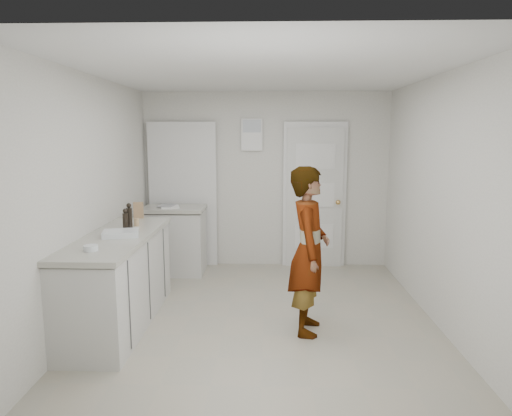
{
  "coord_description": "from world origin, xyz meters",
  "views": [
    {
      "loc": [
        0.06,
        -4.55,
        1.91
      ],
      "look_at": [
        -0.09,
        0.4,
        1.1
      ],
      "focal_mm": 32.0,
      "sensor_mm": 36.0,
      "label": 1
    }
  ],
  "objects_px": {
    "spice_jar": "(137,222)",
    "oil_cruet_a": "(125,220)",
    "egg_bowl": "(91,248)",
    "person": "(309,251)",
    "cake_mix_box": "(138,210)",
    "baking_dish": "(121,234)",
    "oil_cruet_b": "(129,216)"
  },
  "relations": [
    {
      "from": "spice_jar",
      "to": "oil_cruet_a",
      "type": "relative_size",
      "value": 0.37
    },
    {
      "from": "spice_jar",
      "to": "egg_bowl",
      "type": "height_order",
      "value": "spice_jar"
    },
    {
      "from": "person",
      "to": "cake_mix_box",
      "type": "height_order",
      "value": "person"
    },
    {
      "from": "egg_bowl",
      "to": "baking_dish",
      "type": "bearing_deg",
      "value": 81.8
    },
    {
      "from": "oil_cruet_b",
      "to": "person",
      "type": "bearing_deg",
      "value": -12.67
    },
    {
      "from": "oil_cruet_a",
      "to": "egg_bowl",
      "type": "relative_size",
      "value": 1.83
    },
    {
      "from": "person",
      "to": "egg_bowl",
      "type": "height_order",
      "value": "person"
    },
    {
      "from": "cake_mix_box",
      "to": "baking_dish",
      "type": "xyz_separation_m",
      "value": [
        0.11,
        -0.97,
        -0.07
      ]
    },
    {
      "from": "oil_cruet_a",
      "to": "baking_dish",
      "type": "xyz_separation_m",
      "value": [
        0.05,
        -0.3,
        -0.08
      ]
    },
    {
      "from": "cake_mix_box",
      "to": "oil_cruet_b",
      "type": "height_order",
      "value": "oil_cruet_b"
    },
    {
      "from": "oil_cruet_a",
      "to": "baking_dish",
      "type": "distance_m",
      "value": 0.32
    },
    {
      "from": "cake_mix_box",
      "to": "oil_cruet_a",
      "type": "xyz_separation_m",
      "value": [
        0.06,
        -0.67,
        0.01
      ]
    },
    {
      "from": "cake_mix_box",
      "to": "person",
      "type": "bearing_deg",
      "value": -44.64
    },
    {
      "from": "person",
      "to": "oil_cruet_a",
      "type": "xyz_separation_m",
      "value": [
        -1.87,
        0.34,
        0.23
      ]
    },
    {
      "from": "person",
      "to": "oil_cruet_b",
      "type": "height_order",
      "value": "person"
    },
    {
      "from": "baking_dish",
      "to": "egg_bowl",
      "type": "height_order",
      "value": "baking_dish"
    },
    {
      "from": "spice_jar",
      "to": "cake_mix_box",
      "type": "bearing_deg",
      "value": 103.45
    },
    {
      "from": "oil_cruet_b",
      "to": "baking_dish",
      "type": "relative_size",
      "value": 0.7
    },
    {
      "from": "baking_dish",
      "to": "person",
      "type": "bearing_deg",
      "value": -1.14
    },
    {
      "from": "egg_bowl",
      "to": "cake_mix_box",
      "type": "bearing_deg",
      "value": 90.97
    },
    {
      "from": "person",
      "to": "oil_cruet_b",
      "type": "distance_m",
      "value": 1.91
    },
    {
      "from": "baking_dish",
      "to": "egg_bowl",
      "type": "bearing_deg",
      "value": -98.2
    },
    {
      "from": "person",
      "to": "cake_mix_box",
      "type": "relative_size",
      "value": 8.47
    },
    {
      "from": "oil_cruet_a",
      "to": "oil_cruet_b",
      "type": "height_order",
      "value": "oil_cruet_b"
    },
    {
      "from": "egg_bowl",
      "to": "person",
      "type": "bearing_deg",
      "value": 15.19
    },
    {
      "from": "cake_mix_box",
      "to": "oil_cruet_b",
      "type": "distance_m",
      "value": 0.59
    },
    {
      "from": "oil_cruet_a",
      "to": "egg_bowl",
      "type": "xyz_separation_m",
      "value": [
        -0.03,
        -0.86,
        -0.08
      ]
    },
    {
      "from": "oil_cruet_a",
      "to": "egg_bowl",
      "type": "height_order",
      "value": "oil_cruet_a"
    },
    {
      "from": "cake_mix_box",
      "to": "spice_jar",
      "type": "distance_m",
      "value": 0.47
    },
    {
      "from": "spice_jar",
      "to": "oil_cruet_a",
      "type": "height_order",
      "value": "oil_cruet_a"
    },
    {
      "from": "spice_jar",
      "to": "baking_dish",
      "type": "bearing_deg",
      "value": -90.39
    },
    {
      "from": "oil_cruet_b",
      "to": "spice_jar",
      "type": "bearing_deg",
      "value": 75.43
    }
  ]
}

